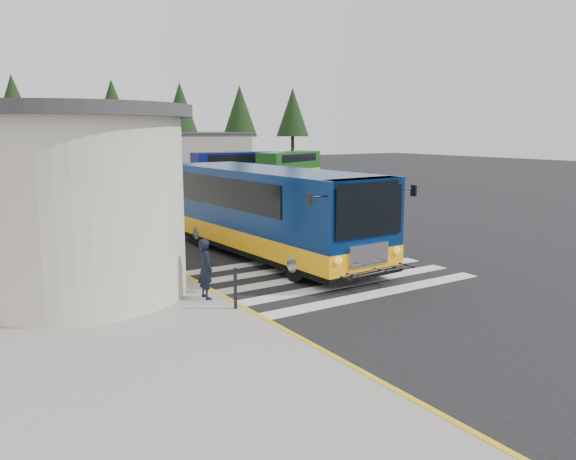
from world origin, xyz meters
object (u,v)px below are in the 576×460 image
transit_bus (270,215)px  far_bus_b (290,163)px  pedestrian_b (84,275)px  far_bus_a (235,163)px  bollard (235,288)px  pedestrian_a (205,269)px

transit_bus → far_bus_b: 33.86m
pedestrian_b → far_bus_a: 40.24m
transit_bus → far_bus_a: bearing=62.0°
pedestrian_b → bollard: bearing=48.4°
pedestrian_b → bollard: 3.47m
far_bus_b → pedestrian_a: bearing=118.5°
pedestrian_a → transit_bus: bearing=-47.7°
pedestrian_a → pedestrian_b: size_ratio=0.83×
transit_bus → far_bus_b: (19.02, 28.01, -0.11)m
pedestrian_a → far_bus_b: (23.23, 31.87, 0.43)m
bollard → pedestrian_a: bearing=101.8°
transit_bus → pedestrian_a: size_ratio=7.11×
pedestrian_b → far_bus_a: far_bus_a is taller
pedestrian_b → bollard: pedestrian_b is taller
bollard → far_bus_b: bearing=55.2°
pedestrian_a → far_bus_a: far_bus_a is taller
far_bus_b → transit_bus: bearing=120.4°
pedestrian_b → far_bus_b: far_bus_b is taller
far_bus_a → transit_bus: bearing=158.2°
transit_bus → bollard: 6.43m
pedestrian_a → far_bus_b: far_bus_b is taller
transit_bus → bollard: size_ratio=10.96×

